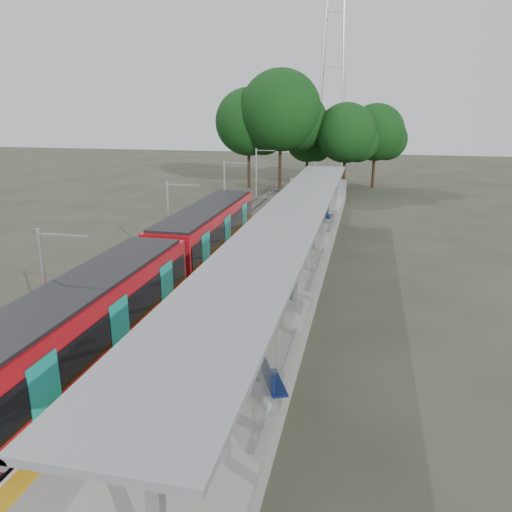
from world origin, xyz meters
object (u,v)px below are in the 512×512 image
at_px(bench_near, 271,380).
at_px(bench_mid, 286,290).
at_px(bench_far, 328,215).
at_px(info_pillar_far, 299,218).
at_px(info_pillar_near, 222,386).
at_px(train, 162,266).
at_px(litter_bin, 279,269).

relative_size(bench_near, bench_mid, 1.02).
height_order(bench_far, info_pillar_far, info_pillar_far).
bearing_deg(info_pillar_near, info_pillar_far, 111.63).
height_order(bench_near, info_pillar_far, info_pillar_far).
bearing_deg(info_pillar_far, bench_mid, -61.20).
bearing_deg(bench_mid, info_pillar_far, 91.58).
bearing_deg(bench_near, bench_mid, 72.24).
bearing_deg(train, bench_near, -50.11).
height_order(train, litter_bin, train).
xyz_separation_m(info_pillar_near, litter_bin, (-0.49, 12.17, -0.35)).
relative_size(bench_near, info_pillar_near, 0.92).
bearing_deg(bench_far, bench_near, -87.32).
relative_size(bench_far, info_pillar_far, 0.90).
distance_m(train, litter_bin, 6.01).
distance_m(train, bench_mid, 6.36).
bearing_deg(litter_bin, bench_far, 83.58).
distance_m(info_pillar_near, litter_bin, 12.18).
xyz_separation_m(bench_far, info_pillar_far, (-1.96, -2.25, 0.19)).
distance_m(train, bench_far, 17.50).
bearing_deg(bench_near, bench_far, 66.85).
distance_m(bench_mid, info_pillar_near, 8.72).
bearing_deg(train, bench_mid, -7.07).
distance_m(bench_near, litter_bin, 11.32).
xyz_separation_m(bench_far, litter_bin, (-1.51, -13.41, -0.11)).
bearing_deg(train, litter_bin, 26.67).
xyz_separation_m(bench_near, info_pillar_near, (-1.27, -0.98, 0.20)).
relative_size(train, bench_near, 16.70).
height_order(train, info_pillar_far, train).
bearing_deg(bench_mid, info_pillar_near, -96.93).
height_order(bench_mid, info_pillar_far, info_pillar_far).
xyz_separation_m(train, bench_mid, (6.30, -0.78, -0.48)).
bearing_deg(litter_bin, bench_mid, -74.61).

